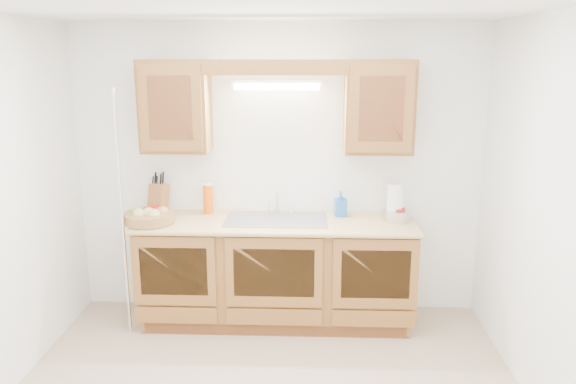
{
  "coord_description": "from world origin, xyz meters",
  "views": [
    {
      "loc": [
        0.27,
        -3.26,
        2.24
      ],
      "look_at": [
        0.11,
        0.85,
        1.23
      ],
      "focal_mm": 35.0,
      "sensor_mm": 36.0,
      "label": 1
    }
  ],
  "objects_px": {
    "fruit_basket": "(149,216)",
    "apple_bowl": "(397,214)",
    "knife_block": "(158,198)",
    "paper_towel": "(395,202)"
  },
  "relations": [
    {
      "from": "fruit_basket",
      "to": "apple_bowl",
      "type": "bearing_deg",
      "value": 4.07
    },
    {
      "from": "fruit_basket",
      "to": "knife_block",
      "type": "distance_m",
      "value": 0.31
    },
    {
      "from": "fruit_basket",
      "to": "paper_towel",
      "type": "height_order",
      "value": "paper_towel"
    },
    {
      "from": "fruit_basket",
      "to": "knife_block",
      "type": "height_order",
      "value": "knife_block"
    },
    {
      "from": "fruit_basket",
      "to": "knife_block",
      "type": "xyz_separation_m",
      "value": [
        0.0,
        0.3,
        0.07
      ]
    },
    {
      "from": "fruit_basket",
      "to": "knife_block",
      "type": "relative_size",
      "value": 1.22
    },
    {
      "from": "knife_block",
      "to": "apple_bowl",
      "type": "xyz_separation_m",
      "value": [
        2.03,
        -0.15,
        -0.08
      ]
    },
    {
      "from": "fruit_basket",
      "to": "paper_towel",
      "type": "xyz_separation_m",
      "value": [
        2.02,
        0.16,
        0.1
      ]
    },
    {
      "from": "knife_block",
      "to": "paper_towel",
      "type": "xyz_separation_m",
      "value": [
        2.02,
        -0.13,
        0.02
      ]
    },
    {
      "from": "fruit_basket",
      "to": "apple_bowl",
      "type": "xyz_separation_m",
      "value": [
        2.03,
        0.14,
        -0.0
      ]
    }
  ]
}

